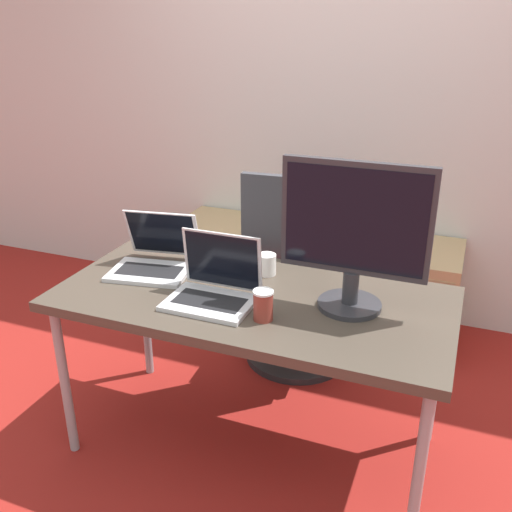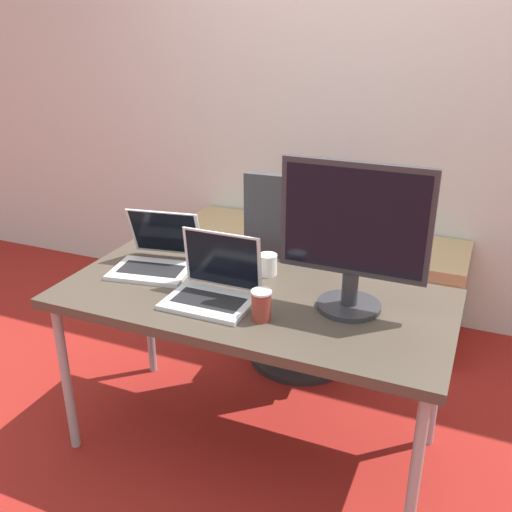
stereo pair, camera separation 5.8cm
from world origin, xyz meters
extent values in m
plane|color=maroon|center=(0.00, 0.00, 0.00)|extent=(14.00, 14.00, 0.00)
cube|color=silver|center=(0.00, 1.47, 1.30)|extent=(10.00, 0.05, 2.60)
cube|color=#473D33|center=(0.00, 0.00, 0.72)|extent=(1.55, 0.75, 0.04)
cylinder|color=#99999E|center=(-0.72, -0.31, 0.35)|extent=(0.04, 0.04, 0.70)
cylinder|color=#99999E|center=(0.72, -0.31, 0.35)|extent=(0.04, 0.04, 0.70)
cylinder|color=#99999E|center=(-0.72, 0.31, 0.35)|extent=(0.04, 0.04, 0.70)
cylinder|color=#99999E|center=(0.72, 0.31, 0.35)|extent=(0.04, 0.04, 0.70)
cylinder|color=#232326|center=(-0.04, 0.74, 0.02)|extent=(0.56, 0.56, 0.04)
cylinder|color=gray|center=(-0.04, 0.74, 0.25)|extent=(0.05, 0.05, 0.42)
cube|color=#38383D|center=(-0.04, 0.74, 0.46)|extent=(0.51, 0.51, 0.07)
cube|color=#38383D|center=(-0.02, 0.48, 0.79)|extent=(0.44, 0.07, 0.60)
cube|color=tan|center=(-0.66, 1.17, 0.28)|extent=(0.55, 0.52, 0.56)
cube|color=#977D56|center=(-0.66, 0.91, 0.28)|extent=(0.51, 0.01, 0.45)
cube|color=tan|center=(0.48, 1.17, 0.28)|extent=(0.55, 0.52, 0.56)
cube|color=#977D56|center=(0.48, 0.91, 0.28)|extent=(0.51, 0.01, 0.45)
cube|color=silver|center=(-0.48, 0.02, 0.75)|extent=(0.36, 0.29, 0.02)
cube|color=black|center=(-0.48, 0.02, 0.76)|extent=(0.29, 0.17, 0.00)
cube|color=silver|center=(-0.49, 0.17, 0.87)|extent=(0.34, 0.14, 0.22)
cube|color=black|center=(-0.49, 0.17, 0.87)|extent=(0.31, 0.13, 0.20)
cube|color=silver|center=(-0.12, -0.14, 0.75)|extent=(0.33, 0.24, 0.02)
cube|color=black|center=(-0.12, -0.14, 0.76)|extent=(0.27, 0.13, 0.00)
cube|color=silver|center=(-0.12, -0.02, 0.87)|extent=(0.33, 0.03, 0.23)
cube|color=black|center=(-0.12, -0.02, 0.88)|extent=(0.30, 0.02, 0.21)
cylinder|color=#2D2D33|center=(0.38, 0.04, 0.75)|extent=(0.24, 0.24, 0.02)
cylinder|color=#2D2D33|center=(0.38, 0.04, 0.82)|extent=(0.06, 0.06, 0.12)
cube|color=#2D2D33|center=(0.38, 0.04, 1.09)|extent=(0.54, 0.03, 0.41)
cube|color=black|center=(0.38, 0.02, 1.09)|extent=(0.50, 0.00, 0.37)
cylinder|color=white|center=(-0.02, 0.20, 0.78)|extent=(0.08, 0.08, 0.09)
cylinder|color=maroon|center=(0.11, -0.17, 0.79)|extent=(0.07, 0.07, 0.11)
cylinder|color=white|center=(0.11, -0.17, 0.85)|extent=(0.08, 0.08, 0.01)
camera|label=1|loc=(0.74, -1.86, 1.75)|focal=40.00mm
camera|label=2|loc=(0.80, -1.84, 1.75)|focal=40.00mm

